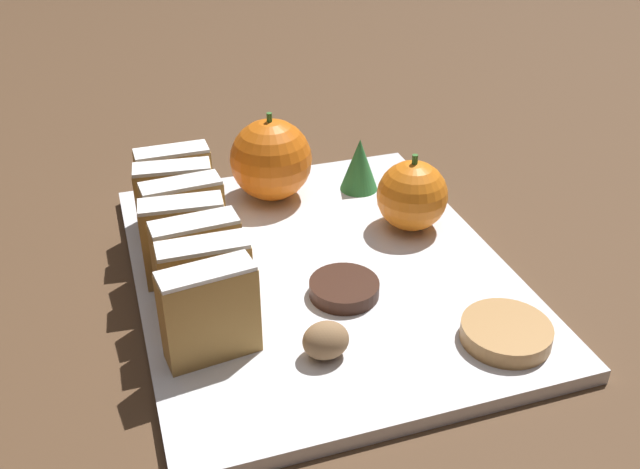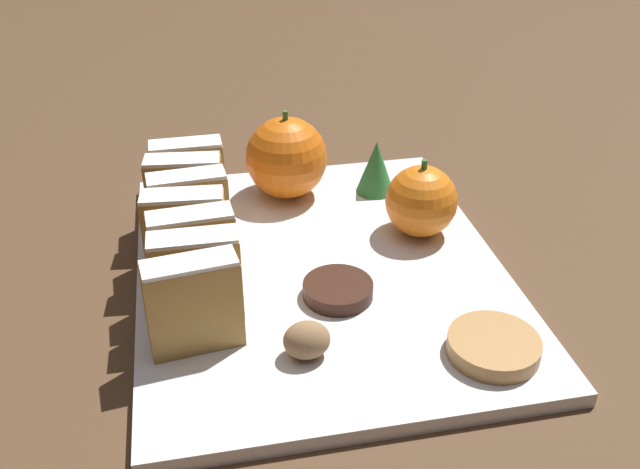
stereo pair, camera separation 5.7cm
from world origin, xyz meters
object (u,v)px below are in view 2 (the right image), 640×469
at_px(orange_near, 421,201).
at_px(chocolate_cookie, 338,290).
at_px(orange_far, 286,158).
at_px(walnut, 307,340).

relative_size(orange_near, chocolate_cookie, 1.30).
bearing_deg(orange_near, chocolate_cookie, -139.16).
relative_size(orange_far, chocolate_cookie, 1.57).
distance_m(walnut, chocolate_cookie, 0.07).
height_order(orange_far, chocolate_cookie, orange_far).
height_order(walnut, chocolate_cookie, walnut).
height_order(orange_near, orange_far, orange_far).
distance_m(orange_near, walnut, 0.19).
relative_size(orange_near, orange_far, 0.83).
relative_size(orange_far, walnut, 2.61).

